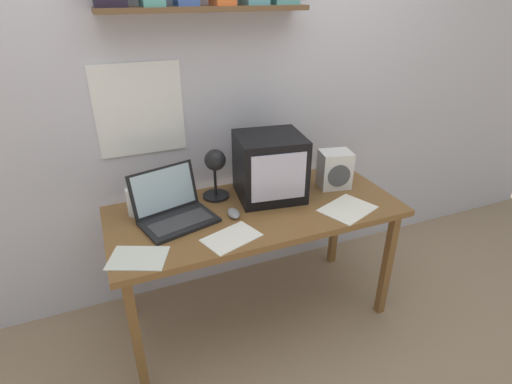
% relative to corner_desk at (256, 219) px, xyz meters
% --- Properties ---
extents(ground_plane, '(12.00, 12.00, 0.00)m').
position_rel_corner_desk_xyz_m(ground_plane, '(0.00, 0.00, -0.67)').
color(ground_plane, tan).
extents(back_wall, '(5.60, 0.24, 2.60)m').
position_rel_corner_desk_xyz_m(back_wall, '(-0.00, 0.48, 0.64)').
color(back_wall, silver).
rests_on(back_wall, ground_plane).
extents(corner_desk, '(1.55, 0.68, 0.74)m').
position_rel_corner_desk_xyz_m(corner_desk, '(0.00, 0.00, 0.00)').
color(corner_desk, brown).
rests_on(corner_desk, ground_plane).
extents(crt_monitor, '(0.40, 0.38, 0.35)m').
position_rel_corner_desk_xyz_m(crt_monitor, '(0.13, 0.12, 0.24)').
color(crt_monitor, black).
rests_on(crt_monitor, corner_desk).
extents(laptop, '(0.42, 0.37, 0.25)m').
position_rel_corner_desk_xyz_m(laptop, '(-0.43, 0.07, 0.13)').
color(laptop, black).
rests_on(laptop, corner_desk).
extents(desk_lamp, '(0.15, 0.20, 0.31)m').
position_rel_corner_desk_xyz_m(desk_lamp, '(-0.17, 0.16, 0.27)').
color(desk_lamp, black).
rests_on(desk_lamp, corner_desk).
extents(juice_glass, '(0.08, 0.08, 0.15)m').
position_rel_corner_desk_xyz_m(juice_glass, '(-0.60, 0.19, 0.13)').
color(juice_glass, white).
rests_on(juice_glass, corner_desk).
extents(space_heater, '(0.20, 0.17, 0.22)m').
position_rel_corner_desk_xyz_m(space_heater, '(0.53, 0.08, 0.18)').
color(space_heater, white).
rests_on(space_heater, corner_desk).
extents(computer_mouse, '(0.07, 0.11, 0.03)m').
position_rel_corner_desk_xyz_m(computer_mouse, '(-0.14, -0.03, 0.08)').
color(computer_mouse, gray).
rests_on(computer_mouse, corner_desk).
extents(open_notebook, '(0.33, 0.30, 0.00)m').
position_rel_corner_desk_xyz_m(open_notebook, '(0.45, -0.19, 0.07)').
color(open_notebook, white).
rests_on(open_notebook, corner_desk).
extents(printed_handout, '(0.30, 0.26, 0.00)m').
position_rel_corner_desk_xyz_m(printed_handout, '(-0.64, -0.21, 0.07)').
color(printed_handout, silver).
rests_on(printed_handout, corner_desk).
extents(loose_paper_near_laptop, '(0.30, 0.24, 0.00)m').
position_rel_corner_desk_xyz_m(loose_paper_near_laptop, '(-0.21, -0.22, 0.07)').
color(loose_paper_near_laptop, white).
rests_on(loose_paper_near_laptop, corner_desk).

